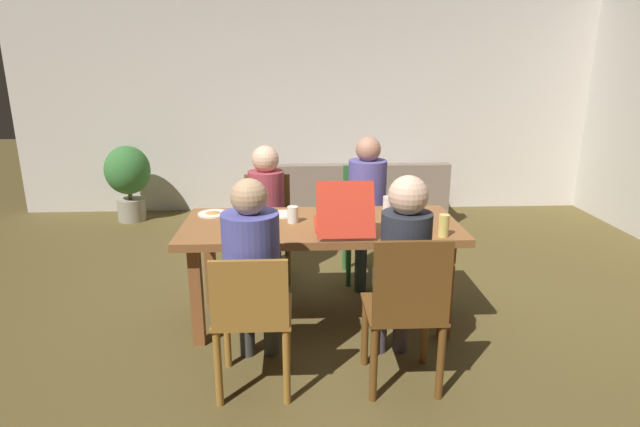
# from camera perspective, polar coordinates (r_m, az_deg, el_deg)

# --- Properties ---
(ground_plane) EXTENTS (20.00, 20.00, 0.00)m
(ground_plane) POSITION_cam_1_polar(r_m,az_deg,el_deg) (3.95, 0.07, -11.71)
(ground_plane) COLOR brown
(back_wall) EXTENTS (7.29, 0.12, 2.93)m
(back_wall) POSITION_cam_1_polar(r_m,az_deg,el_deg) (6.65, -1.30, 12.90)
(back_wall) COLOR beige
(back_wall) RESTS_ON ground
(dining_table) EXTENTS (1.95, 0.84, 0.77)m
(dining_table) POSITION_cam_1_polar(r_m,az_deg,el_deg) (3.68, 0.08, -2.35)
(dining_table) COLOR brown
(dining_table) RESTS_ON ground
(chair_0) EXTENTS (0.44, 0.43, 0.97)m
(chair_0) POSITION_cam_1_polar(r_m,az_deg,el_deg) (3.00, 9.51, -10.36)
(chair_0) COLOR brown
(chair_0) RESTS_ON ground
(person_0) EXTENTS (0.29, 0.53, 1.27)m
(person_0) POSITION_cam_1_polar(r_m,az_deg,el_deg) (3.05, 9.09, -5.33)
(person_0) COLOR #423741
(person_0) RESTS_ON ground
(chair_1) EXTENTS (0.40, 0.42, 0.99)m
(chair_1) POSITION_cam_1_polar(r_m,az_deg,el_deg) (4.61, 5.01, -0.49)
(chair_1) COLOR #2D682F
(chair_1) RESTS_ON ground
(person_1) EXTENTS (0.33, 0.51, 1.27)m
(person_1) POSITION_cam_1_polar(r_m,az_deg,el_deg) (4.42, 5.32, 1.69)
(person_1) COLOR #314244
(person_1) RESTS_ON ground
(chair_2) EXTENTS (0.42, 0.38, 0.91)m
(chair_2) POSITION_cam_1_polar(r_m,az_deg,el_deg) (4.59, -5.81, -1.15)
(chair_2) COLOR brown
(chair_2) RESTS_ON ground
(person_2) EXTENTS (0.31, 0.50, 1.20)m
(person_2) POSITION_cam_1_polar(r_m,az_deg,el_deg) (4.40, -5.97, 1.15)
(person_2) COLOR #2C4149
(person_2) RESTS_ON ground
(chair_3) EXTENTS (0.44, 0.45, 0.88)m
(chair_3) POSITION_cam_1_polar(r_m,az_deg,el_deg) (2.97, -7.49, -11.20)
(chair_3) COLOR #9E6A2B
(chair_3) RESTS_ON ground
(person_3) EXTENTS (0.32, 0.54, 1.26)m
(person_3) POSITION_cam_1_polar(r_m,az_deg,el_deg) (3.00, -7.45, -5.70)
(person_3) COLOR #393B39
(person_3) RESTS_ON ground
(pizza_box_0) EXTENTS (0.37, 0.54, 0.36)m
(pizza_box_0) POSITION_cam_1_polar(r_m,az_deg,el_deg) (3.53, 2.48, -0.79)
(pizza_box_0) COLOR red
(pizza_box_0) RESTS_ON dining_table
(plate_0) EXTENTS (0.23, 0.23, 0.03)m
(plate_0) POSITION_cam_1_polar(r_m,az_deg,el_deg) (3.93, -11.74, 0.03)
(plate_0) COLOR white
(plate_0) RESTS_ON dining_table
(plate_1) EXTENTS (0.21, 0.21, 0.03)m
(plate_1) POSITION_cam_1_polar(r_m,az_deg,el_deg) (3.77, 9.76, -0.56)
(plate_1) COLOR white
(plate_1) RESTS_ON dining_table
(plate_2) EXTENTS (0.23, 0.23, 0.01)m
(plate_2) POSITION_cam_1_polar(r_m,az_deg,el_deg) (3.67, -8.51, -1.05)
(plate_2) COLOR white
(plate_2) RESTS_ON dining_table
(plate_3) EXTENTS (0.21, 0.21, 0.01)m
(plate_3) POSITION_cam_1_polar(r_m,az_deg,el_deg) (3.85, -4.12, -0.08)
(plate_3) COLOR white
(plate_3) RESTS_ON dining_table
(drinking_glass_0) EXTENTS (0.08, 0.08, 0.12)m
(drinking_glass_0) POSITION_cam_1_polar(r_m,az_deg,el_deg) (3.65, -3.02, -0.11)
(drinking_glass_0) COLOR silver
(drinking_glass_0) RESTS_ON dining_table
(drinking_glass_1) EXTENTS (0.07, 0.07, 0.15)m
(drinking_glass_1) POSITION_cam_1_polar(r_m,az_deg,el_deg) (3.44, 13.53, -1.31)
(drinking_glass_1) COLOR #DAC45D
(drinking_glass_1) RESTS_ON dining_table
(drinking_glass_2) EXTENTS (0.07, 0.07, 0.12)m
(drinking_glass_2) POSITION_cam_1_polar(r_m,az_deg,el_deg) (3.94, 7.47, 1.04)
(drinking_glass_2) COLOR silver
(drinking_glass_2) RESTS_ON dining_table
(couch) EXTENTS (2.18, 0.80, 0.76)m
(couch) POSITION_cam_1_polar(r_m,az_deg,el_deg) (6.23, 3.44, 1.62)
(couch) COLOR #7F6D5E
(couch) RESTS_ON ground
(potted_plant) EXTENTS (0.53, 0.53, 0.92)m
(potted_plant) POSITION_cam_1_polar(r_m,az_deg,el_deg) (6.62, -20.46, 3.90)
(potted_plant) COLOR gray
(potted_plant) RESTS_ON ground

